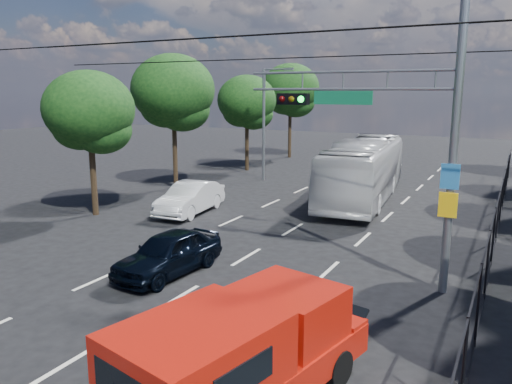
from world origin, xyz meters
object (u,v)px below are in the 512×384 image
Objects in this scene: red_pickup at (243,353)px; white_bus at (364,170)px; white_van at (190,198)px; navy_hatchback at (169,253)px; signal_mast at (410,108)px.

red_pickup is 18.75m from white_bus.
red_pickup is at bearing -86.45° from white_bus.
white_bus is 2.60× the size of white_van.
navy_hatchback is at bearing -105.81° from white_bus.
red_pickup is (-1.22, -7.42, -4.13)m from signal_mast.
red_pickup is 7.35m from navy_hatchback.
white_bus reaches higher than white_van.
white_bus is at bearing 111.48° from signal_mast.
white_bus reaches higher than red_pickup.
signal_mast is 8.48m from navy_hatchback.
white_bus is at bearing 40.08° from white_van.
signal_mast is at bearing -74.59° from white_bus.
white_bus is at bearing 99.62° from red_pickup.
white_van is (-10.73, 4.34, -4.51)m from signal_mast.
red_pickup reaches higher than navy_hatchback.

